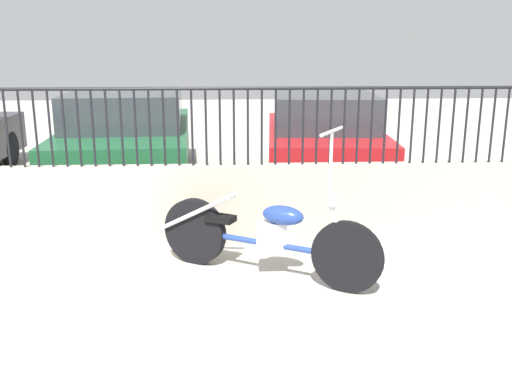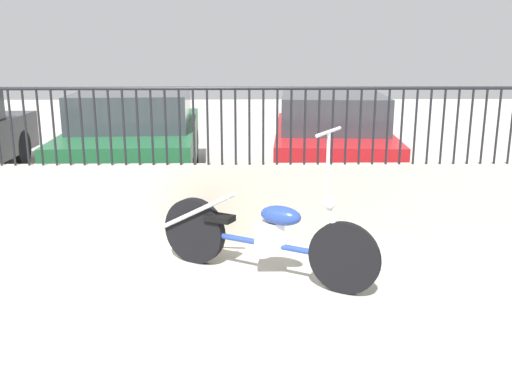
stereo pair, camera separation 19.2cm
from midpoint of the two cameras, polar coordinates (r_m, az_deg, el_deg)
name	(u,v)px [view 1 (the left image)]	position (r m, az deg, el deg)	size (l,w,h in m)	color
low_wall	(85,206)	(6.52, -17.56, -1.36)	(10.57, 0.18, 0.88)	#B2A893
fence_railing	(78,117)	(6.33, -18.23, 7.16)	(10.57, 0.04, 0.84)	black
motorcycle_blue	(256,234)	(5.42, -1.06, -4.21)	(2.03, 1.22, 1.46)	black
car_green	(129,138)	(9.30, -13.21, 5.31)	(2.13, 4.61, 1.46)	black
car_red	(323,137)	(9.32, 6.15, 5.45)	(2.04, 4.05, 1.40)	black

